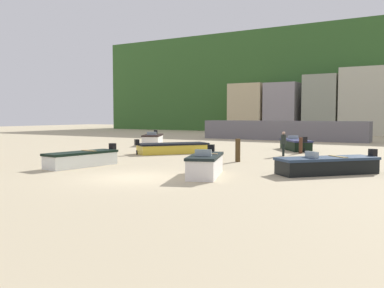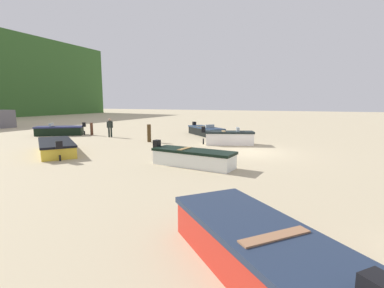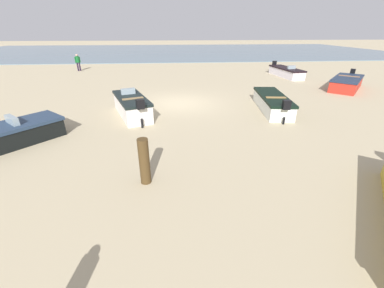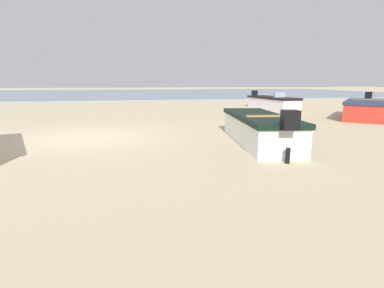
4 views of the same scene
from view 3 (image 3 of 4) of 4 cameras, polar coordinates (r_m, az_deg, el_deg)
ground_plane at (r=14.26m, az=-2.85°, el=9.50°), size 160.00×160.00×0.00m
tidal_water at (r=49.86m, az=-4.70°, el=20.95°), size 80.00×36.00×0.06m
boat_red_2 at (r=20.74m, az=32.46°, el=11.95°), size 3.88×4.01×1.16m
boat_white_5 at (r=13.58m, az=18.28°, el=9.20°), size 1.71×4.35×1.10m
boat_white_6 at (r=24.09m, az=21.13°, el=15.47°), size 1.66×4.54×1.08m
boat_white_7 at (r=12.38m, az=-13.89°, el=8.66°), size 2.34×3.73×1.26m
mooring_post_mid_beach at (r=6.72m, az=-11.11°, el=-4.03°), size 0.29×0.29×1.33m
beach_walker_foreground at (r=28.13m, az=-25.20°, el=17.18°), size 0.48×0.48×1.62m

